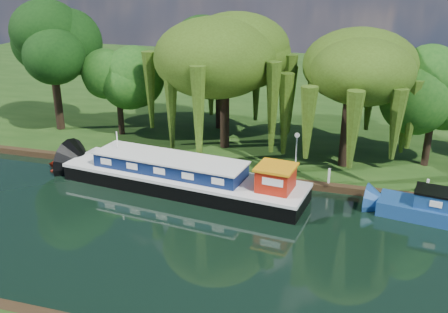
% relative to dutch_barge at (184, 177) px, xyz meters
% --- Properties ---
extents(ground, '(120.00, 120.00, 0.00)m').
position_rel_dutch_barge_xyz_m(ground, '(6.05, -5.68, -0.86)').
color(ground, black).
extents(far_bank, '(120.00, 52.00, 0.45)m').
position_rel_dutch_barge_xyz_m(far_bank, '(6.05, 28.32, -0.64)').
color(far_bank, '#17360E').
rests_on(far_bank, ground).
extents(dutch_barge, '(16.78, 5.71, 3.47)m').
position_rel_dutch_barge_xyz_m(dutch_barge, '(0.00, 0.00, 0.00)').
color(dutch_barge, black).
rests_on(dutch_barge, ground).
extents(red_dinghy, '(3.33, 2.45, 0.67)m').
position_rel_dutch_barge_xyz_m(red_dinghy, '(-9.17, 1.24, -0.86)').
color(red_dinghy, '#9C1A0B').
rests_on(red_dinghy, ground).
extents(willow_left, '(8.10, 8.10, 9.71)m').
position_rel_dutch_barge_xyz_m(willow_left, '(0.54, 7.54, 6.64)').
color(willow_left, black).
rests_on(willow_left, far_bank).
extents(willow_right, '(7.05, 7.05, 8.59)m').
position_rel_dutch_barge_xyz_m(willow_right, '(9.73, 6.18, 5.86)').
color(willow_right, black).
rests_on(willow_right, far_bank).
extents(tree_far_left, '(4.38, 4.38, 7.05)m').
position_rel_dutch_barge_xyz_m(tree_far_left, '(-8.72, 8.16, 4.43)').
color(tree_far_left, black).
rests_on(tree_far_left, far_bank).
extents(tree_far_back, '(5.80, 5.80, 9.75)m').
position_rel_dutch_barge_xyz_m(tree_far_back, '(-14.50, 7.94, 6.38)').
color(tree_far_back, black).
rests_on(tree_far_back, far_bank).
extents(tree_far_mid, '(5.32, 5.32, 8.71)m').
position_rel_dutch_barge_xyz_m(tree_far_mid, '(-1.30, 12.11, 5.59)').
color(tree_far_mid, black).
rests_on(tree_far_mid, far_bank).
extents(tree_far_right, '(4.44, 4.44, 7.27)m').
position_rel_dutch_barge_xyz_m(tree_far_right, '(15.32, 7.91, 4.60)').
color(tree_far_right, black).
rests_on(tree_far_right, far_bank).
extents(lamppost, '(0.36, 0.36, 2.56)m').
position_rel_dutch_barge_xyz_m(lamppost, '(6.55, 4.82, 1.56)').
color(lamppost, silver).
rests_on(lamppost, far_bank).
extents(mooring_posts, '(19.16, 0.16, 1.00)m').
position_rel_dutch_barge_xyz_m(mooring_posts, '(5.55, 2.72, 0.09)').
color(mooring_posts, silver).
rests_on(mooring_posts, far_bank).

